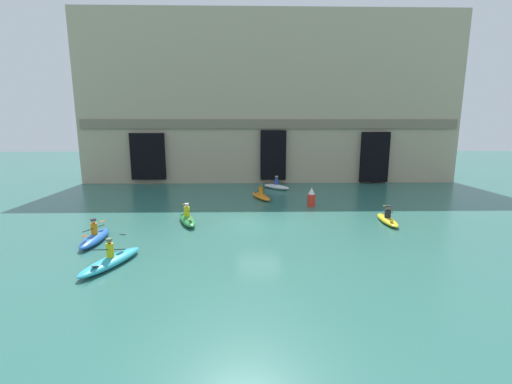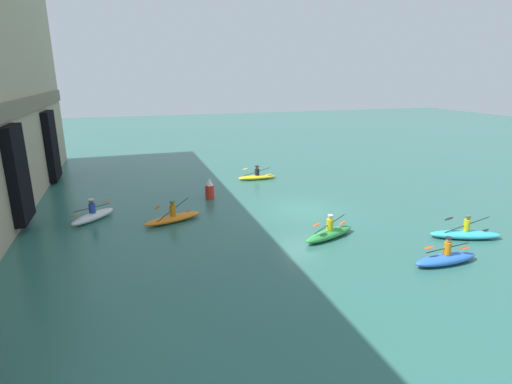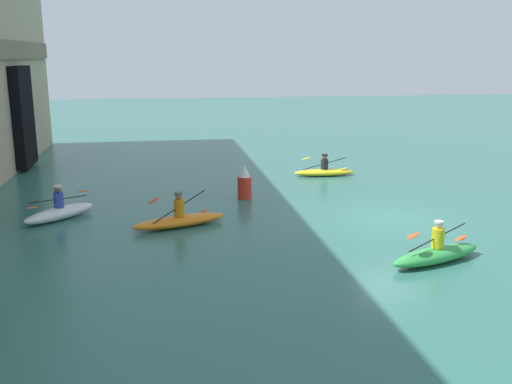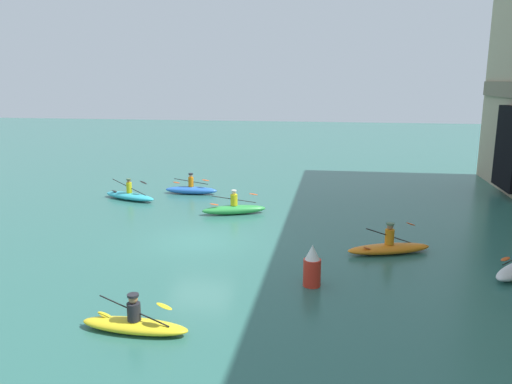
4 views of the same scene
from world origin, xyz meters
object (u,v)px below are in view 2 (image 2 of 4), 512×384
at_px(kayak_blue, 446,258).
at_px(kayak_green, 329,233).
at_px(kayak_orange, 173,218).
at_px(kayak_white, 93,216).
at_px(kayak_yellow, 257,176).
at_px(marker_buoy, 210,189).
at_px(kayak_cyan, 465,234).

xyz_separation_m(kayak_blue, kayak_green, (3.92, 3.32, 0.01)).
xyz_separation_m(kayak_orange, kayak_white, (1.55, 4.09, 0.03)).
distance_m(kayak_yellow, kayak_blue, 16.01).
relative_size(kayak_blue, kayak_green, 0.95).
distance_m(kayak_orange, kayak_blue, 13.27).
height_order(kayak_blue, kayak_green, kayak_blue).
bearing_deg(marker_buoy, kayak_cyan, -134.13).
height_order(kayak_yellow, marker_buoy, marker_buoy).
height_order(kayak_orange, kayak_green, kayak_green).
distance_m(kayak_white, kayak_green, 12.57).
height_order(kayak_white, marker_buoy, marker_buoy).
bearing_deg(kayak_blue, kayak_cyan, -147.31).
height_order(kayak_cyan, marker_buoy, marker_buoy).
distance_m(kayak_blue, kayak_white, 17.47).
bearing_deg(kayak_orange, kayak_blue, -59.50).
bearing_deg(kayak_white, kayak_cyan, 108.42).
xyz_separation_m(kayak_cyan, marker_buoy, (10.08, 10.39, 0.40)).
bearing_deg(kayak_orange, kayak_cyan, -46.41).
relative_size(kayak_cyan, kayak_blue, 1.13).
height_order(kayak_orange, kayak_blue, kayak_blue).
relative_size(kayak_orange, marker_buoy, 2.45).
relative_size(kayak_blue, kayak_white, 1.19).
xyz_separation_m(kayak_cyan, kayak_green, (2.01, 6.22, 0.04)).
bearing_deg(kayak_yellow, kayak_blue, -76.35).
height_order(kayak_orange, kayak_cyan, kayak_orange).
height_order(kayak_yellow, kayak_blue, kayak_blue).
distance_m(kayak_orange, kayak_white, 4.38).
xyz_separation_m(kayak_blue, kayak_white, (10.06, 14.28, 0.01)).
relative_size(kayak_yellow, kayak_blue, 0.97).
relative_size(kayak_yellow, kayak_white, 1.15).
bearing_deg(kayak_blue, kayak_orange, -40.43).
bearing_deg(kayak_yellow, marker_buoy, -137.18).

